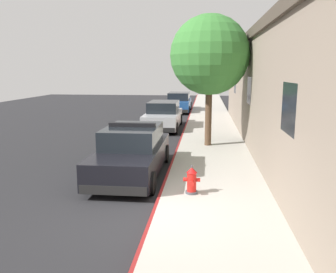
{
  "coord_description": "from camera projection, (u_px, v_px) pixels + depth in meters",
  "views": [
    {
      "loc": [
        1.09,
        -7.56,
        3.3
      ],
      "look_at": [
        -0.22,
        4.53,
        1.0
      ],
      "focal_mm": 37.25,
      "sensor_mm": 36.0,
      "label": 1
    }
  ],
  "objects": [
    {
      "name": "street_tree",
      "position": [
        210.0,
        55.0,
        14.32
      ],
      "size": [
        3.28,
        3.28,
        5.43
      ],
      "color": "brown",
      "rests_on": "sidewalk_pavement"
    },
    {
      "name": "parked_car_dark_far",
      "position": [
        179.0,
        103.0,
        28.42
      ],
      "size": [
        1.94,
        4.84,
        1.56
      ],
      "color": "navy",
      "rests_on": "ground"
    },
    {
      "name": "fire_hydrant",
      "position": [
        192.0,
        180.0,
        9.03
      ],
      "size": [
        0.44,
        0.4,
        0.76
      ],
      "color": "#4C4C51",
      "rests_on": "sidewalk_pavement"
    },
    {
      "name": "sidewalk_pavement",
      "position": [
        212.0,
        135.0,
        17.72
      ],
      "size": [
        2.86,
        60.0,
        0.15
      ],
      "primitive_type": "cube",
      "color": "#ADA89E",
      "rests_on": "ground"
    },
    {
      "name": "curb_painted_edge",
      "position": [
        183.0,
        135.0,
        17.88
      ],
      "size": [
        0.08,
        60.0,
        0.15
      ],
      "primitive_type": "cube",
      "color": "maroon",
      "rests_on": "ground"
    },
    {
      "name": "parked_car_silver_ahead",
      "position": [
        163.0,
        116.0,
        20.09
      ],
      "size": [
        1.94,
        4.84,
        1.56
      ],
      "color": "#B2B5BA",
      "rests_on": "ground"
    },
    {
      "name": "ground_plane",
      "position": [
        97.0,
        136.0,
        18.39
      ],
      "size": [
        32.3,
        60.0,
        0.2
      ],
      "primitive_type": "cube",
      "color": "#232326"
    },
    {
      "name": "police_cruiser",
      "position": [
        132.0,
        152.0,
        11.1
      ],
      "size": [
        1.94,
        4.84,
        1.68
      ],
      "color": "black",
      "rests_on": "ground"
    }
  ]
}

